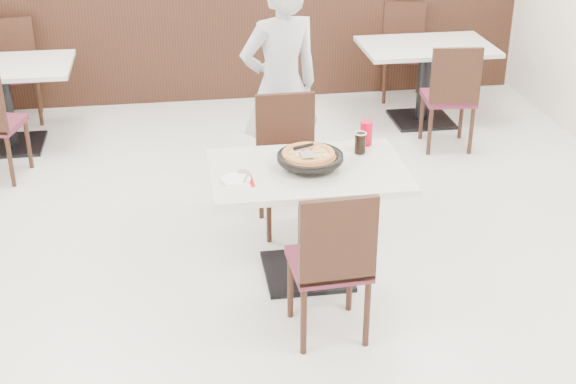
{
  "coord_description": "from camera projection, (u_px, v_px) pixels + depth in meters",
  "views": [
    {
      "loc": [
        -0.63,
        -4.38,
        2.78
      ],
      "look_at": [
        0.0,
        -0.3,
        0.75
      ],
      "focal_mm": 50.0,
      "sensor_mm": 36.0,
      "label": 1
    }
  ],
  "objects": [
    {
      "name": "cola_glass",
      "position": [
        360.0,
        144.0,
        5.09
      ],
      "size": [
        0.08,
        0.08,
        0.13
      ],
      "primitive_type": "cylinder",
      "rotation": [
        0.0,
        0.0,
        -0.1
      ],
      "color": "black",
      "rests_on": "main_table"
    },
    {
      "name": "red_cup",
      "position": [
        366.0,
        133.0,
        5.21
      ],
      "size": [
        0.09,
        0.09,
        0.16
      ],
      "primitive_type": "cylinder",
      "rotation": [
        0.0,
        0.0,
        -0.1
      ],
      "color": "red",
      "rests_on": "main_table"
    },
    {
      "name": "napkin",
      "position": [
        238.0,
        182.0,
        4.73
      ],
      "size": [
        0.16,
        0.16,
        0.0
      ],
      "primitive_type": "cube",
      "rotation": [
        0.0,
        0.0,
        0.04
      ],
      "color": "white",
      "rests_on": "main_table"
    },
    {
      "name": "pizza",
      "position": [
        308.0,
        157.0,
        4.91
      ],
      "size": [
        0.38,
        0.38,
        0.02
      ],
      "primitive_type": "cylinder",
      "rotation": [
        0.0,
        0.0,
        -0.1
      ],
      "color": "orange",
      "rests_on": "pizza_pan"
    },
    {
      "name": "diner_person",
      "position": [
        281.0,
        88.0,
        5.9
      ],
      "size": [
        0.73,
        0.59,
        1.74
      ],
      "primitive_type": "imported",
      "rotation": [
        0.0,
        0.0,
        3.45
      ],
      "color": "silver",
      "rests_on": "floor"
    },
    {
      "name": "bg_table_left",
      "position": [
        6.0,
        107.0,
        6.97
      ],
      "size": [
        1.29,
        0.95,
        0.75
      ],
      "primitive_type": null,
      "rotation": [
        0.0,
        0.0,
        -0.13
      ],
      "color": "beige",
      "rests_on": "floor"
    },
    {
      "name": "fork",
      "position": [
        246.0,
        177.0,
        4.75
      ],
      "size": [
        0.06,
        0.16,
        0.0
      ],
      "primitive_type": "cube",
      "rotation": [
        0.0,
        0.0,
        -0.31
      ],
      "color": "white",
      "rests_on": "side_plate"
    },
    {
      "name": "bg_chair_right_far",
      "position": [
        403.0,
        53.0,
        8.09
      ],
      "size": [
        0.51,
        0.51,
        0.95
      ],
      "primitive_type": null,
      "rotation": [
        0.0,
        0.0,
        2.9
      ],
      "color": "black",
      "rests_on": "floor"
    },
    {
      "name": "pizza_pan",
      "position": [
        310.0,
        161.0,
        4.89
      ],
      "size": [
        0.38,
        0.38,
        0.01
      ],
      "primitive_type": "cylinder",
      "rotation": [
        0.0,
        0.0,
        -0.1
      ],
      "color": "black",
      "rests_on": "trivet"
    },
    {
      "name": "side_plate",
      "position": [
        236.0,
        180.0,
        4.74
      ],
      "size": [
        0.19,
        0.19,
        0.01
      ],
      "primitive_type": "cylinder",
      "rotation": [
        0.0,
        0.0,
        -0.1
      ],
      "color": "white",
      "rests_on": "napkin"
    },
    {
      "name": "bg_chair_left_far",
      "position": [
        15.0,
        73.0,
        7.5
      ],
      "size": [
        0.47,
        0.47,
        0.95
      ],
      "primitive_type": null,
      "rotation": [
        0.0,
        0.0,
        3.28
      ],
      "color": "black",
      "rests_on": "floor"
    },
    {
      "name": "chair_far",
      "position": [
        290.0,
        167.0,
        5.58
      ],
      "size": [
        0.43,
        0.43,
        0.95
      ],
      "primitive_type": null,
      "rotation": [
        0.0,
        0.0,
        3.17
      ],
      "color": "black",
      "rests_on": "floor"
    },
    {
      "name": "trivet",
      "position": [
        316.0,
        164.0,
        4.92
      ],
      "size": [
        0.14,
        0.14,
        0.04
      ],
      "primitive_type": "cylinder",
      "rotation": [
        0.0,
        0.0,
        -0.1
      ],
      "color": "black",
      "rests_on": "main_table"
    },
    {
      "name": "bg_table_right",
      "position": [
        424.0,
        84.0,
        7.54
      ],
      "size": [
        1.22,
        0.84,
        0.75
      ],
      "primitive_type": null,
      "rotation": [
        0.0,
        0.0,
        0.03
      ],
      "color": "beige",
      "rests_on": "floor"
    },
    {
      "name": "bg_chair_right_near",
      "position": [
        448.0,
        95.0,
        6.94
      ],
      "size": [
        0.46,
        0.46,
        0.95
      ],
      "primitive_type": null,
      "rotation": [
        0.0,
        0.0,
        -0.11
      ],
      "color": "black",
      "rests_on": "floor"
    },
    {
      "name": "floor",
      "position": [
        281.0,
        276.0,
        5.2
      ],
      "size": [
        7.0,
        7.0,
        0.0
      ],
      "primitive_type": "plane",
      "color": "silver",
      "rests_on": "ground"
    },
    {
      "name": "main_table",
      "position": [
        307.0,
        223.0,
        5.06
      ],
      "size": [
        1.28,
        0.92,
        0.75
      ],
      "primitive_type": null,
      "rotation": [
        0.0,
        0.0,
        -0.1
      ],
      "color": "beige",
      "rests_on": "floor"
    },
    {
      "name": "chair_near",
      "position": [
        329.0,
        260.0,
        4.46
      ],
      "size": [
        0.44,
        0.44,
        0.95
      ],
      "primitive_type": null,
      "rotation": [
        0.0,
        0.0,
        0.05
      ],
      "color": "black",
      "rests_on": "floor"
    },
    {
      "name": "wainscot_back",
      "position": [
        231.0,
        46.0,
        8.04
      ],
      "size": [
        5.9,
        0.03,
        1.1
      ],
      "primitive_type": "cube",
      "color": "black",
      "rests_on": "floor"
    },
    {
      "name": "pizza_server",
      "position": [
        308.0,
        154.0,
        4.86
      ],
      "size": [
        0.09,
        0.11,
        0.0
      ],
      "primitive_type": "cube",
      "rotation": [
        0.0,
        0.0,
        0.07
      ],
      "color": "white",
      "rests_on": "pizza"
    }
  ]
}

